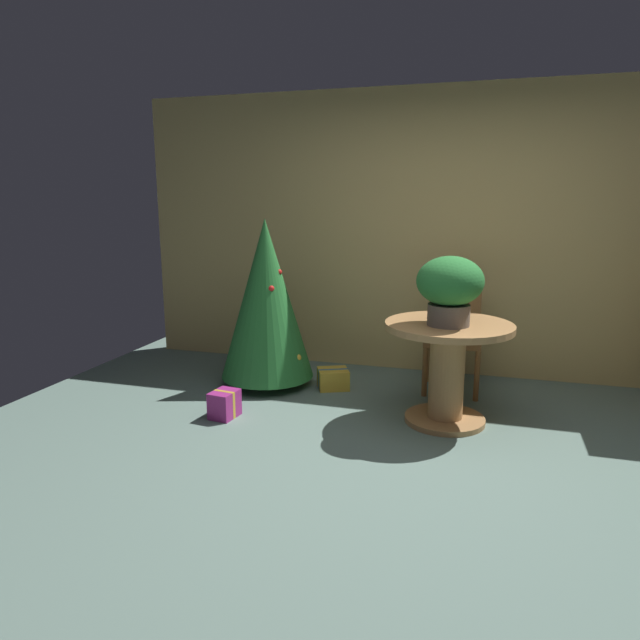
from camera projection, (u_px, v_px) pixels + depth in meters
ground_plane at (416, 475)px, 3.38m from camera, size 6.60×6.60×0.00m
back_wall_panel at (451, 234)px, 5.17m from camera, size 6.00×0.10×2.60m
round_dining_table at (447, 361)px, 4.10m from camera, size 0.91×0.91×0.75m
flower_vase at (450, 286)px, 3.91m from camera, size 0.46×0.46×0.49m
wooden_chair_far at (455, 329)px, 4.84m from camera, size 0.46×0.45×0.96m
holiday_tree at (266, 299)px, 4.88m from camera, size 0.81×0.81×1.46m
gift_box_purple at (224, 404)px, 4.26m from camera, size 0.20×0.24×0.21m
gift_box_gold at (333, 379)px, 4.92m from camera, size 0.33×0.32×0.17m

